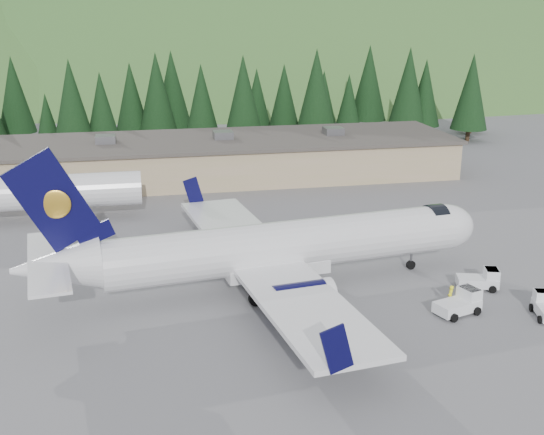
{
  "coord_description": "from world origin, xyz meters",
  "views": [
    {
      "loc": [
        -11.41,
        -49.8,
        21.65
      ],
      "look_at": [
        0.0,
        6.0,
        4.0
      ],
      "focal_mm": 45.0,
      "sensor_mm": 36.0,
      "label": 1
    }
  ],
  "objects_px": {
    "airliner": "(274,249)",
    "second_airliner": "(4,193)",
    "baggage_tug_b": "(481,280)",
    "ramp_worker": "(450,297)",
    "baggage_tug_a": "(461,303)",
    "terminal_building": "(186,159)"
  },
  "relations": [
    {
      "from": "airliner",
      "to": "second_airliner",
      "type": "xyz_separation_m",
      "value": [
        -23.83,
        22.14,
        -0.03
      ]
    },
    {
      "from": "baggage_tug_b",
      "to": "ramp_worker",
      "type": "bearing_deg",
      "value": -127.89
    },
    {
      "from": "baggage_tug_b",
      "to": "terminal_building",
      "type": "distance_m",
      "value": 46.26
    },
    {
      "from": "terminal_building",
      "to": "second_airliner",
      "type": "bearing_deg",
      "value": -141.22
    },
    {
      "from": "airliner",
      "to": "baggage_tug_a",
      "type": "relative_size",
      "value": 10.06
    },
    {
      "from": "baggage_tug_b",
      "to": "ramp_worker",
      "type": "distance_m",
      "value": 5.01
    },
    {
      "from": "airliner",
      "to": "second_airliner",
      "type": "distance_m",
      "value": 32.53
    },
    {
      "from": "second_airliner",
      "to": "baggage_tug_b",
      "type": "bearing_deg",
      "value": -32.55
    },
    {
      "from": "terminal_building",
      "to": "ramp_worker",
      "type": "xyz_separation_m",
      "value": [
        16.1,
        -44.48,
        -1.73
      ]
    },
    {
      "from": "airliner",
      "to": "baggage_tug_b",
      "type": "bearing_deg",
      "value": -19.45
    },
    {
      "from": "baggage_tug_b",
      "to": "second_airliner",
      "type": "bearing_deg",
      "value": 164.21
    },
    {
      "from": "airliner",
      "to": "baggage_tug_a",
      "type": "xyz_separation_m",
      "value": [
        12.52,
        -7.37,
        -2.54
      ]
    },
    {
      "from": "second_airliner",
      "to": "baggage_tug_a",
      "type": "height_order",
      "value": "second_airliner"
    },
    {
      "from": "baggage_tug_a",
      "to": "ramp_worker",
      "type": "bearing_deg",
      "value": 89.89
    },
    {
      "from": "airliner",
      "to": "ramp_worker",
      "type": "distance_m",
      "value": 13.96
    },
    {
      "from": "terminal_building",
      "to": "baggage_tug_a",
      "type": "bearing_deg",
      "value": -70.15
    },
    {
      "from": "airliner",
      "to": "terminal_building",
      "type": "height_order",
      "value": "airliner"
    },
    {
      "from": "ramp_worker",
      "to": "baggage_tug_b",
      "type": "bearing_deg",
      "value": 171.8
    },
    {
      "from": "airliner",
      "to": "second_airliner",
      "type": "height_order",
      "value": "airliner"
    },
    {
      "from": "baggage_tug_a",
      "to": "baggage_tug_b",
      "type": "xyz_separation_m",
      "value": [
        3.75,
        3.93,
        -0.06
      ]
    },
    {
      "from": "second_airliner",
      "to": "terminal_building",
      "type": "height_order",
      "value": "second_airliner"
    },
    {
      "from": "airliner",
      "to": "ramp_worker",
      "type": "height_order",
      "value": "airliner"
    }
  ]
}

